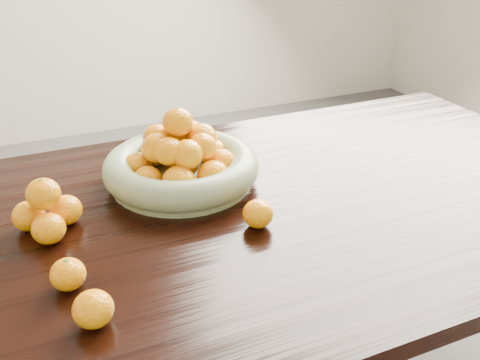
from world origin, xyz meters
name	(u,v)px	position (x,y,z in m)	size (l,w,h in m)	color
dining_table	(229,242)	(0.00, 0.00, 0.66)	(2.00, 1.00, 0.75)	black
fruit_bowl	(181,163)	(-0.06, 0.17, 0.80)	(0.38, 0.38, 0.19)	gray
orange_pyramid	(47,212)	(-0.38, 0.07, 0.80)	(0.15, 0.14, 0.12)	orange
loose_orange_0	(68,274)	(-0.37, -0.14, 0.78)	(0.06, 0.06, 0.06)	orange
loose_orange_1	(93,309)	(-0.35, -0.26, 0.78)	(0.07, 0.07, 0.06)	orange
loose_orange_2	(258,214)	(0.03, -0.09, 0.78)	(0.07, 0.07, 0.06)	orange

